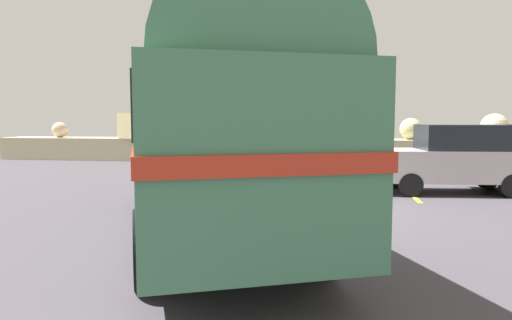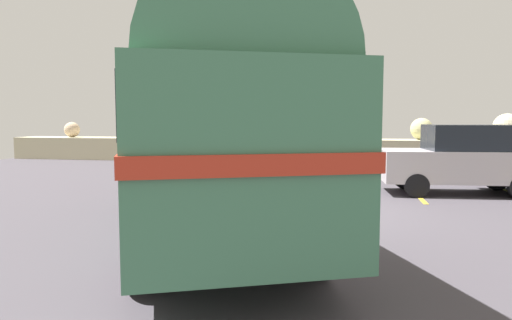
% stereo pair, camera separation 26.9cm
% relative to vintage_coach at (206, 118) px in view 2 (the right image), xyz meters
% --- Properties ---
extents(ground, '(32.00, 26.00, 0.02)m').
position_rel_vintage_coach_xyz_m(ground, '(1.68, 2.23, -2.04)').
color(ground, '#403B42').
extents(breakwater, '(31.36, 2.55, 2.48)m').
position_rel_vintage_coach_xyz_m(breakwater, '(1.70, 14.01, -1.33)').
color(breakwater, '#BFB791').
rests_on(breakwater, ground).
extents(vintage_coach, '(5.52, 8.84, 3.70)m').
position_rel_vintage_coach_xyz_m(vintage_coach, '(0.00, 0.00, 0.00)').
color(vintage_coach, black).
rests_on(vintage_coach, ground).
extents(parked_car_nearest, '(4.21, 2.00, 1.86)m').
position_rel_vintage_coach_xyz_m(parked_car_nearest, '(5.53, 5.38, -1.08)').
color(parked_car_nearest, black).
rests_on(parked_car_nearest, ground).
extents(lamp_post, '(0.56, 1.01, 7.18)m').
position_rel_vintage_coach_xyz_m(lamp_post, '(2.24, 9.38, 1.96)').
color(lamp_post, '#5B5B60').
rests_on(lamp_post, ground).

